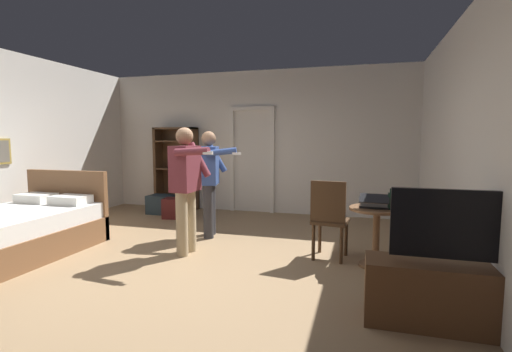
{
  "coord_description": "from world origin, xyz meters",
  "views": [
    {
      "loc": [
        2.11,
        -3.89,
        1.5
      ],
      "look_at": [
        0.81,
        0.62,
        1.02
      ],
      "focal_mm": 25.79,
      "sensor_mm": 36.0,
      "label": 1
    }
  ],
  "objects_px": {
    "tv_flatscreen": "(451,289)",
    "suitcase_dark": "(179,208)",
    "bottle_on_table": "(391,201)",
    "side_table": "(376,227)",
    "bookshelf": "(177,165)",
    "bed": "(18,231)",
    "laptop": "(374,204)",
    "suitcase_small": "(162,204)",
    "person_blue_shirt": "(186,182)",
    "person_striped_shirt": "(210,177)",
    "wooden_chair": "(329,216)"
  },
  "relations": [
    {
      "from": "wooden_chair",
      "to": "suitcase_dark",
      "type": "xyz_separation_m",
      "value": [
        -2.91,
        1.62,
        -0.36
      ]
    },
    {
      "from": "person_striped_shirt",
      "to": "bed",
      "type": "bearing_deg",
      "value": -143.96
    },
    {
      "from": "bottle_on_table",
      "to": "person_striped_shirt",
      "type": "relative_size",
      "value": 0.15
    },
    {
      "from": "wooden_chair",
      "to": "person_blue_shirt",
      "type": "distance_m",
      "value": 1.86
    },
    {
      "from": "tv_flatscreen",
      "to": "bottle_on_table",
      "type": "bearing_deg",
      "value": 107.12
    },
    {
      "from": "laptop",
      "to": "bookshelf",
      "type": "bearing_deg",
      "value": 146.36
    },
    {
      "from": "person_blue_shirt",
      "to": "laptop",
      "type": "bearing_deg",
      "value": 3.13
    },
    {
      "from": "side_table",
      "to": "suitcase_dark",
      "type": "height_order",
      "value": "side_table"
    },
    {
      "from": "tv_flatscreen",
      "to": "bottle_on_table",
      "type": "relative_size",
      "value": 5.42
    },
    {
      "from": "wooden_chair",
      "to": "suitcase_small",
      "type": "relative_size",
      "value": 1.96
    },
    {
      "from": "bed",
      "to": "person_blue_shirt",
      "type": "distance_m",
      "value": 2.28
    },
    {
      "from": "tv_flatscreen",
      "to": "side_table",
      "type": "distance_m",
      "value": 1.41
    },
    {
      "from": "bookshelf",
      "to": "suitcase_small",
      "type": "bearing_deg",
      "value": -96.81
    },
    {
      "from": "bed",
      "to": "tv_flatscreen",
      "type": "distance_m",
      "value": 4.99
    },
    {
      "from": "bed",
      "to": "tv_flatscreen",
      "type": "height_order",
      "value": "tv_flatscreen"
    },
    {
      "from": "tv_flatscreen",
      "to": "suitcase_dark",
      "type": "bearing_deg",
      "value": 142.86
    },
    {
      "from": "bookshelf",
      "to": "person_blue_shirt",
      "type": "xyz_separation_m",
      "value": [
        1.6,
        -2.73,
        0.0
      ]
    },
    {
      "from": "side_table",
      "to": "person_striped_shirt",
      "type": "bearing_deg",
      "value": 163.58
    },
    {
      "from": "laptop",
      "to": "suitcase_small",
      "type": "relative_size",
      "value": 0.7
    },
    {
      "from": "person_blue_shirt",
      "to": "suitcase_small",
      "type": "relative_size",
      "value": 3.24
    },
    {
      "from": "bed",
      "to": "bookshelf",
      "type": "distance_m",
      "value": 3.45
    },
    {
      "from": "bed",
      "to": "suitcase_dark",
      "type": "distance_m",
      "value": 2.69
    },
    {
      "from": "side_table",
      "to": "person_blue_shirt",
      "type": "bearing_deg",
      "value": -175.87
    },
    {
      "from": "person_blue_shirt",
      "to": "suitcase_small",
      "type": "distance_m",
      "value": 2.85
    },
    {
      "from": "laptop",
      "to": "suitcase_dark",
      "type": "xyz_separation_m",
      "value": [
        -3.43,
        1.75,
        -0.56
      ]
    },
    {
      "from": "suitcase_dark",
      "to": "laptop",
      "type": "bearing_deg",
      "value": -33.89
    },
    {
      "from": "tv_flatscreen",
      "to": "bottle_on_table",
      "type": "distance_m",
      "value": 1.37
    },
    {
      "from": "laptop",
      "to": "bed",
      "type": "bearing_deg",
      "value": -170.39
    },
    {
      "from": "bookshelf",
      "to": "suitcase_small",
      "type": "xyz_separation_m",
      "value": [
        -0.07,
        -0.55,
        -0.75
      ]
    },
    {
      "from": "side_table",
      "to": "suitcase_dark",
      "type": "relative_size",
      "value": 1.23
    },
    {
      "from": "bed",
      "to": "suitcase_small",
      "type": "height_order",
      "value": "bed"
    },
    {
      "from": "bottle_on_table",
      "to": "suitcase_dark",
      "type": "height_order",
      "value": "bottle_on_table"
    },
    {
      "from": "bookshelf",
      "to": "bottle_on_table",
      "type": "relative_size",
      "value": 7.19
    },
    {
      "from": "person_striped_shirt",
      "to": "suitcase_small",
      "type": "height_order",
      "value": "person_striped_shirt"
    },
    {
      "from": "bookshelf",
      "to": "bottle_on_table",
      "type": "xyz_separation_m",
      "value": [
        4.08,
        -2.64,
        -0.13
      ]
    },
    {
      "from": "tv_flatscreen",
      "to": "person_striped_shirt",
      "type": "xyz_separation_m",
      "value": [
        -2.91,
        2.01,
        0.6
      ]
    },
    {
      "from": "wooden_chair",
      "to": "suitcase_dark",
      "type": "height_order",
      "value": "wooden_chair"
    },
    {
      "from": "bed",
      "to": "person_striped_shirt",
      "type": "height_order",
      "value": "person_striped_shirt"
    },
    {
      "from": "person_blue_shirt",
      "to": "suitcase_dark",
      "type": "distance_m",
      "value": 2.31
    },
    {
      "from": "side_table",
      "to": "laptop",
      "type": "relative_size",
      "value": 1.99
    },
    {
      "from": "side_table",
      "to": "laptop",
      "type": "height_order",
      "value": "laptop"
    },
    {
      "from": "bottle_on_table",
      "to": "suitcase_small",
      "type": "xyz_separation_m",
      "value": [
        -4.15,
        2.09,
        -0.62
      ]
    },
    {
      "from": "person_blue_shirt",
      "to": "person_striped_shirt",
      "type": "xyz_separation_m",
      "value": [
        -0.05,
        0.87,
        -0.02
      ]
    },
    {
      "from": "wooden_chair",
      "to": "person_blue_shirt",
      "type": "bearing_deg",
      "value": -171.79
    },
    {
      "from": "side_table",
      "to": "bookshelf",
      "type": "bearing_deg",
      "value": 147.02
    },
    {
      "from": "tv_flatscreen",
      "to": "person_blue_shirt",
      "type": "distance_m",
      "value": 3.14
    },
    {
      "from": "bookshelf",
      "to": "suitcase_dark",
      "type": "distance_m",
      "value": 1.23
    },
    {
      "from": "laptop",
      "to": "person_blue_shirt",
      "type": "bearing_deg",
      "value": -176.87
    },
    {
      "from": "bottle_on_table",
      "to": "person_striped_shirt",
      "type": "distance_m",
      "value": 2.66
    },
    {
      "from": "bookshelf",
      "to": "person_blue_shirt",
      "type": "distance_m",
      "value": 3.16
    }
  ]
}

